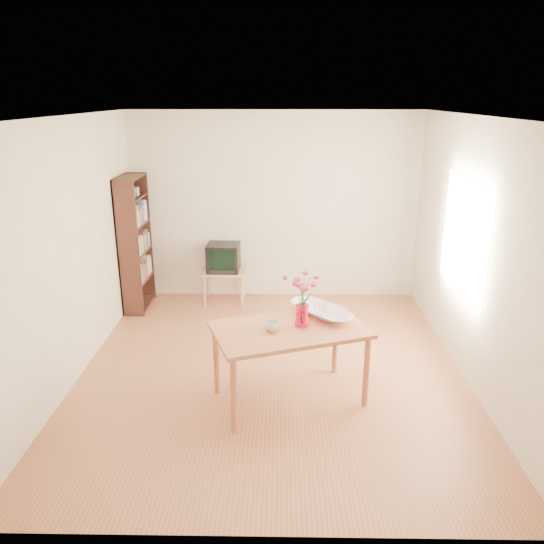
{
  "coord_description": "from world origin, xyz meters",
  "views": [
    {
      "loc": [
        0.09,
        -5.02,
        2.79
      ],
      "look_at": [
        0.0,
        0.3,
        1.0
      ],
      "focal_mm": 35.0,
      "sensor_mm": 36.0,
      "label": 1
    }
  ],
  "objects_px": {
    "pitcher": "(302,316)",
    "mug": "(272,326)",
    "bowl": "(321,294)",
    "television": "(224,257)",
    "table": "(290,336)"
  },
  "relations": [
    {
      "from": "table",
      "to": "mug",
      "type": "xyz_separation_m",
      "value": [
        -0.16,
        -0.07,
        0.13
      ]
    },
    {
      "from": "pitcher",
      "to": "television",
      "type": "height_order",
      "value": "pitcher"
    },
    {
      "from": "pitcher",
      "to": "mug",
      "type": "bearing_deg",
      "value": -152.55
    },
    {
      "from": "television",
      "to": "table",
      "type": "bearing_deg",
      "value": -68.77
    },
    {
      "from": "bowl",
      "to": "television",
      "type": "height_order",
      "value": "bowl"
    },
    {
      "from": "mug",
      "to": "bowl",
      "type": "height_order",
      "value": "bowl"
    },
    {
      "from": "pitcher",
      "to": "table",
      "type": "bearing_deg",
      "value": -149.56
    },
    {
      "from": "mug",
      "to": "bowl",
      "type": "bearing_deg",
      "value": 154.59
    },
    {
      "from": "mug",
      "to": "television",
      "type": "xyz_separation_m",
      "value": [
        -0.72,
        2.62,
        -0.14
      ]
    },
    {
      "from": "mug",
      "to": "television",
      "type": "height_order",
      "value": "mug"
    },
    {
      "from": "bowl",
      "to": "pitcher",
      "type": "bearing_deg",
      "value": -127.8
    },
    {
      "from": "table",
      "to": "pitcher",
      "type": "height_order",
      "value": "pitcher"
    },
    {
      "from": "table",
      "to": "pitcher",
      "type": "relative_size",
      "value": 7.38
    },
    {
      "from": "pitcher",
      "to": "bowl",
      "type": "bearing_deg",
      "value": 55.04
    },
    {
      "from": "television",
      "to": "bowl",
      "type": "bearing_deg",
      "value": -59.95
    }
  ]
}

